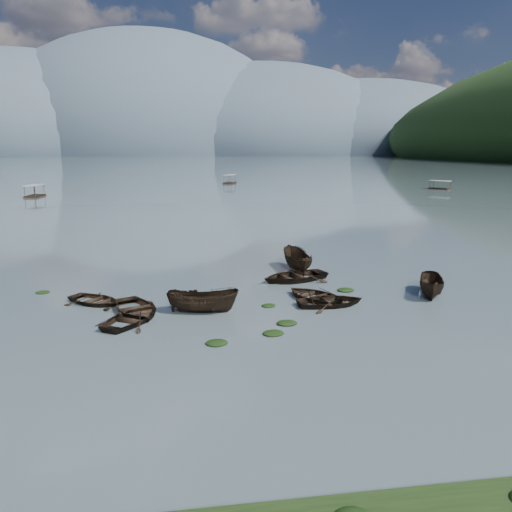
{
  "coord_description": "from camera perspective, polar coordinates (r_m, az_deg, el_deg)",
  "views": [
    {
      "loc": [
        -5.08,
        -22.61,
        9.53
      ],
      "look_at": [
        0.0,
        12.0,
        2.0
      ],
      "focal_mm": 35.0,
      "sensor_mm": 36.0,
      "label": 1
    }
  ],
  "objects": [
    {
      "name": "rowboat_2",
      "position": [
        30.07,
        -6.08,
        -6.4
      ],
      "size": [
        4.56,
        2.43,
        1.67
      ],
      "primitive_type": "imported",
      "rotation": [
        0.0,
        0.0,
        1.38
      ],
      "color": "black",
      "rests_on": "ground"
    },
    {
      "name": "pontoon_right",
      "position": [
        129.25,
        20.26,
        7.17
      ],
      "size": [
        4.52,
        5.52,
        1.98
      ],
      "primitive_type": null,
      "rotation": [
        0.0,
        0.0,
        0.55
      ],
      "color": "black",
      "rests_on": "ground"
    },
    {
      "name": "rowboat_0",
      "position": [
        30.56,
        -13.51,
        -6.37
      ],
      "size": [
        4.75,
        5.46,
        0.94
      ],
      "primitive_type": "imported",
      "rotation": [
        0.0,
        0.0,
        0.39
      ],
      "color": "black",
      "rests_on": "ground"
    },
    {
      "name": "weed_clump_2",
      "position": [
        28.0,
        3.56,
        -7.78
      ],
      "size": [
        1.16,
        0.93,
        0.25
      ],
      "primitive_type": "ellipsoid",
      "color": "black",
      "rests_on": "ground"
    },
    {
      "name": "haze_mtn_c",
      "position": [
        934.0,
        0.6,
        11.56
      ],
      "size": [
        520.0,
        520.0,
        260.0
      ],
      "primitive_type": "ellipsoid",
      "color": "#475666",
      "rests_on": "ground"
    },
    {
      "name": "rowboat_1",
      "position": [
        29.12,
        -13.9,
        -7.33
      ],
      "size": [
        4.8,
        5.18,
        0.88
      ],
      "primitive_type": "imported",
      "rotation": [
        0.0,
        0.0,
        2.58
      ],
      "color": "black",
      "rests_on": "ground"
    },
    {
      "name": "haze_mtn_a",
      "position": [
        957.23,
        -24.23,
        10.53
      ],
      "size": [
        520.0,
        520.0,
        280.0
      ],
      "primitive_type": "ellipsoid",
      "color": "#475666",
      "rests_on": "ground"
    },
    {
      "name": "weed_clump_7",
      "position": [
        34.77,
        10.22,
        -3.96
      ],
      "size": [
        1.17,
        0.93,
        0.25
      ],
      "primitive_type": "ellipsoid",
      "color": "black",
      "rests_on": "ground"
    },
    {
      "name": "ground_plane",
      "position": [
        25.06,
        4.05,
        -10.24
      ],
      "size": [
        2400.0,
        2400.0,
        0.0
      ],
      "primitive_type": "plane",
      "color": "slate"
    },
    {
      "name": "rowboat_5",
      "position": [
        35.21,
        19.39,
        -4.26
      ],
      "size": [
        3.14,
        4.39,
        1.59
      ],
      "primitive_type": "imported",
      "rotation": [
        0.0,
        0.0,
        -0.43
      ],
      "color": "black",
      "rests_on": "ground"
    },
    {
      "name": "rowboat_7",
      "position": [
        37.08,
        4.4,
        -2.78
      ],
      "size": [
        5.98,
        5.05,
        1.06
      ],
      "primitive_type": "imported",
      "rotation": [
        0.0,
        0.0,
        5.03
      ],
      "color": "black",
      "rests_on": "ground"
    },
    {
      "name": "rowboat_3",
      "position": [
        32.64,
        6.68,
        -4.91
      ],
      "size": [
        4.89,
        5.23,
        0.88
      ],
      "primitive_type": "imported",
      "rotation": [
        0.0,
        0.0,
        3.73
      ],
      "color": "black",
      "rests_on": "ground"
    },
    {
      "name": "weed_clump_4",
      "position": [
        32.03,
        9.38,
        -5.33
      ],
      "size": [
        1.08,
        0.85,
        0.22
      ],
      "primitive_type": "ellipsoid",
      "color": "black",
      "rests_on": "ground"
    },
    {
      "name": "weed_clump_3",
      "position": [
        30.99,
        1.45,
        -5.76
      ],
      "size": [
        0.89,
        0.75,
        0.2
      ],
      "primitive_type": "ellipsoid",
      "color": "black",
      "rests_on": "ground"
    },
    {
      "name": "weed_clump_0",
      "position": [
        25.32,
        -4.5,
        -10.0
      ],
      "size": [
        1.13,
        0.92,
        0.25
      ],
      "primitive_type": "ellipsoid",
      "color": "black",
      "rests_on": "ground"
    },
    {
      "name": "weed_clump_6",
      "position": [
        36.15,
        2.47,
        -3.15
      ],
      "size": [
        0.84,
        0.7,
        0.17
      ],
      "primitive_type": "ellipsoid",
      "color": "black",
      "rests_on": "ground"
    },
    {
      "name": "rowboat_8",
      "position": [
        40.07,
        4.66,
        -1.65
      ],
      "size": [
        1.97,
        4.92,
        1.88
      ],
      "primitive_type": "imported",
      "rotation": [
        0.0,
        0.0,
        3.17
      ],
      "color": "black",
      "rests_on": "ground"
    },
    {
      "name": "pontoon_centre",
      "position": [
        141.66,
        -3.02,
        8.27
      ],
      "size": [
        4.46,
        6.64,
        2.35
      ],
      "primitive_type": null,
      "rotation": [
        0.0,
        0.0,
        -0.34
      ],
      "color": "black",
      "rests_on": "ground"
    },
    {
      "name": "pontoon_left",
      "position": [
        111.02,
        -23.93,
        6.19
      ],
      "size": [
        2.95,
        6.23,
        2.32
      ],
      "primitive_type": null,
      "rotation": [
        0.0,
        0.0,
        -0.07
      ],
      "color": "black",
      "rests_on": "ground"
    },
    {
      "name": "rowboat_4",
      "position": [
        31.53,
        8.54,
        -5.59
      ],
      "size": [
        4.45,
        3.33,
        0.88
      ],
      "primitive_type": "imported",
      "rotation": [
        0.0,
        0.0,
        1.65
      ],
      "color": "black",
      "rests_on": "ground"
    },
    {
      "name": "weed_clump_1",
      "position": [
        26.5,
        1.99,
        -8.94
      ],
      "size": [
        1.13,
        0.91,
        0.25
      ],
      "primitive_type": "ellipsoid",
      "color": "black",
      "rests_on": "ground"
    },
    {
      "name": "haze_mtn_b",
      "position": [
        924.29,
        -11.99,
        11.29
      ],
      "size": [
        520.0,
        520.0,
        340.0
      ],
      "primitive_type": "ellipsoid",
      "color": "#475666",
      "rests_on": "ground"
    },
    {
      "name": "haze_mtn_d",
      "position": [
        978.25,
        11.28,
        11.36
      ],
      "size": [
        520.0,
        520.0,
        220.0
      ],
      "primitive_type": "ellipsoid",
      "color": "#475666",
      "rests_on": "ground"
    },
    {
      "name": "rowboat_6",
      "position": [
        33.14,
        -17.9,
        -5.17
      ],
      "size": [
        4.74,
        4.54,
        0.8
      ],
      "primitive_type": "imported",
      "rotation": [
        0.0,
        0.0,
        0.92
      ],
      "color": "black",
      "rests_on": "ground"
    },
    {
      "name": "weed_clump_5",
      "position": [
        36.71,
        -23.19,
        -3.91
      ],
      "size": [
        0.95,
        0.77,
        0.2
      ],
      "primitive_type": "ellipsoid",
      "color": "black",
      "rests_on": "ground"
    }
  ]
}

